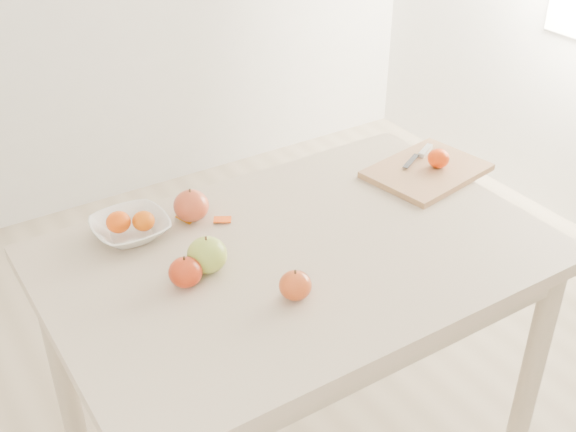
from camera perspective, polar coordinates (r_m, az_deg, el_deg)
table at (r=1.80m, az=0.86°, el=-5.26°), size 1.20×0.80×0.75m
cutting_board at (r=2.10m, az=10.91°, el=3.52°), size 0.36×0.29×0.02m
board_tangerine at (r=2.10m, az=11.80°, el=4.48°), size 0.06×0.06×0.05m
fruit_bowl at (r=1.82m, az=-12.33°, el=-0.96°), size 0.19×0.19×0.05m
bowl_tangerine_near at (r=1.81m, az=-13.25°, el=-0.47°), size 0.06×0.06×0.05m
bowl_tangerine_far at (r=1.81m, az=-11.35°, el=-0.38°), size 0.06×0.06×0.05m
orange_peel_a at (r=1.89m, az=-7.84°, el=-0.03°), size 0.07×0.07×0.01m
orange_peel_b at (r=1.86m, az=-5.20°, el=-0.34°), size 0.06×0.05×0.01m
paring_knife at (r=2.17m, az=10.63°, el=4.96°), size 0.16×0.08×0.01m
apple_green at (r=1.67m, az=-6.41°, el=-3.07°), size 0.09×0.09×0.08m
apple_red_b at (r=1.63m, az=-8.11°, el=-4.42°), size 0.08×0.08×0.07m
apple_red_c at (r=1.58m, az=0.58°, el=-5.50°), size 0.07×0.07×0.07m
apple_red_a at (r=1.86m, az=-7.66°, el=0.81°), size 0.09×0.09×0.08m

